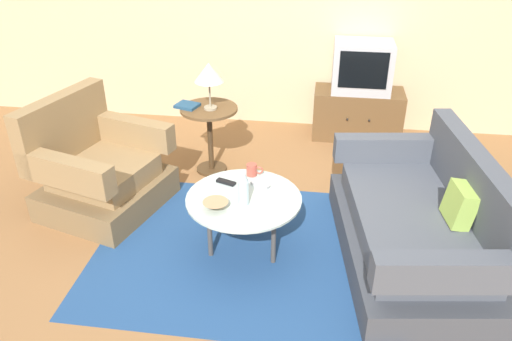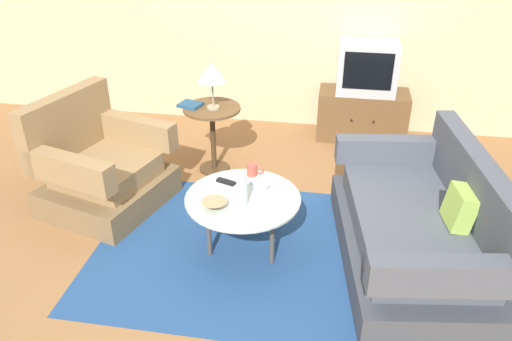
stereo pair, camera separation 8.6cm
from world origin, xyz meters
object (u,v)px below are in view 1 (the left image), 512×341
at_px(couch, 419,227).
at_px(vase, 244,188).
at_px(television, 362,67).
at_px(book, 187,105).
at_px(side_table, 210,126).
at_px(tv_remote_silver, 260,185).
at_px(armchair, 98,172).
at_px(tv_remote_dark, 226,182).
at_px(coffee_table, 244,202).
at_px(mug, 252,170).
at_px(table_lamp, 209,73).
at_px(tv_stand, 357,114).
at_px(bowl, 216,205).

height_order(couch, vase, couch).
distance_m(television, book, 1.88).
distance_m(side_table, tv_remote_silver, 1.16).
relative_size(armchair, tv_remote_dark, 7.27).
bearing_deg(book, television, 48.80).
bearing_deg(tv_remote_dark, side_table, -50.65).
relative_size(coffee_table, mug, 6.43).
relative_size(coffee_table, television, 1.39).
bearing_deg(tv_remote_dark, book, -40.99).
bearing_deg(mug, vase, -90.22).
xyz_separation_m(armchair, mug, (1.32, -0.13, 0.19)).
distance_m(couch, coffee_table, 1.26).
xyz_separation_m(table_lamp, tv_remote_dark, (0.32, -0.97, -0.50)).
bearing_deg(couch, vase, 88.60).
bearing_deg(tv_remote_dark, television, -98.04).
xyz_separation_m(television, mug, (-0.88, -1.82, -0.27)).
distance_m(tv_stand, tv_remote_dark, 2.23).
distance_m(tv_stand, bowl, 2.55).
distance_m(couch, side_table, 2.08).
height_order(armchair, book, armchair).
distance_m(couch, book, 2.27).
bearing_deg(book, tv_remote_dark, -43.99).
height_order(armchair, television, television).
distance_m(tv_stand, vase, 2.40).
relative_size(side_table, television, 1.08).
distance_m(side_table, book, 0.28).
relative_size(tv_stand, tv_remote_dark, 5.98).
xyz_separation_m(vase, bowl, (-0.18, -0.10, -0.10)).
bearing_deg(television, vase, -111.60).
bearing_deg(coffee_table, table_lamp, 113.01).
relative_size(armchair, book, 4.83).
bearing_deg(mug, tv_stand, 64.14).
height_order(bowl, tv_remote_dark, bowl).
bearing_deg(table_lamp, mug, -58.57).
bearing_deg(table_lamp, couch, -31.80).
bearing_deg(tv_remote_dark, tv_remote_silver, -160.28).
bearing_deg(bowl, tv_stand, 65.30).
xyz_separation_m(vase, tv_remote_silver, (0.08, 0.25, -0.12)).
relative_size(couch, tv_remote_dark, 11.35).
bearing_deg(table_lamp, coffee_table, -66.99).
bearing_deg(tv_stand, television, 90.00).
bearing_deg(television, tv_stand, -90.00).
relative_size(couch, bowl, 9.99).
relative_size(vase, tv_remote_silver, 1.73).
distance_m(coffee_table, vase, 0.18).
distance_m(coffee_table, side_table, 1.27).
xyz_separation_m(table_lamp, vase, (0.50, -1.22, -0.39)).
bearing_deg(tv_remote_silver, book, -25.45).
relative_size(table_lamp, tv_remote_silver, 2.77).
height_order(coffee_table, tv_stand, tv_stand).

